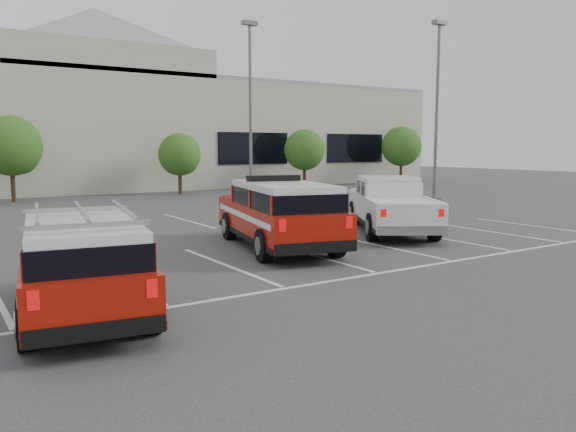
% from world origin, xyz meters
% --- Properties ---
extents(ground, '(120.00, 120.00, 0.00)m').
position_xyz_m(ground, '(0.00, 0.00, 0.00)').
color(ground, '#363638').
rests_on(ground, ground).
extents(stall_markings, '(23.00, 15.00, 0.01)m').
position_xyz_m(stall_markings, '(0.00, 4.50, 0.01)').
color(stall_markings, silver).
rests_on(stall_markings, ground).
extents(convention_building, '(60.00, 16.99, 13.20)m').
position_xyz_m(convention_building, '(0.18, 31.86, 4.72)').
color(convention_building, '#BCB09F').
rests_on(convention_building, ground).
extents(tree_mid_left, '(3.37, 3.37, 4.85)m').
position_xyz_m(tree_mid_left, '(-4.91, 22.05, 3.04)').
color(tree_mid_left, '#3F2B19').
rests_on(tree_mid_left, ground).
extents(tree_mid_right, '(2.77, 2.77, 3.99)m').
position_xyz_m(tree_mid_right, '(5.09, 22.05, 2.50)').
color(tree_mid_right, '#3F2B19').
rests_on(tree_mid_right, ground).
extents(tree_right, '(3.07, 3.07, 4.42)m').
position_xyz_m(tree_right, '(15.09, 22.05, 2.77)').
color(tree_right, '#3F2B19').
rests_on(tree_right, ground).
extents(tree_far_right, '(3.37, 3.37, 4.85)m').
position_xyz_m(tree_far_right, '(25.09, 22.05, 3.04)').
color(tree_far_right, '#3F2B19').
rests_on(tree_far_right, ground).
extents(light_pole_mid, '(0.90, 0.60, 10.24)m').
position_xyz_m(light_pole_mid, '(7.00, 16.00, 5.19)').
color(light_pole_mid, '#59595E').
rests_on(light_pole_mid, ground).
extents(light_pole_right, '(0.90, 0.60, 10.24)m').
position_xyz_m(light_pole_right, '(16.00, 10.00, 5.19)').
color(light_pole_right, '#59595E').
rests_on(light_pole_right, ground).
extents(fire_chief_suv, '(3.71, 6.65, 2.21)m').
position_xyz_m(fire_chief_suv, '(-0.18, 1.45, 0.90)').
color(fire_chief_suv, '#9A1307').
rests_on(fire_chief_suv, ground).
extents(white_pickup, '(5.29, 6.69, 1.99)m').
position_xyz_m(white_pickup, '(5.06, 2.13, 0.79)').
color(white_pickup, silver).
rests_on(white_pickup, ground).
extents(ladder_suv, '(2.78, 5.37, 2.02)m').
position_xyz_m(ladder_suv, '(-6.89, -2.51, 0.81)').
color(ladder_suv, '#9A1307').
rests_on(ladder_suv, ground).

